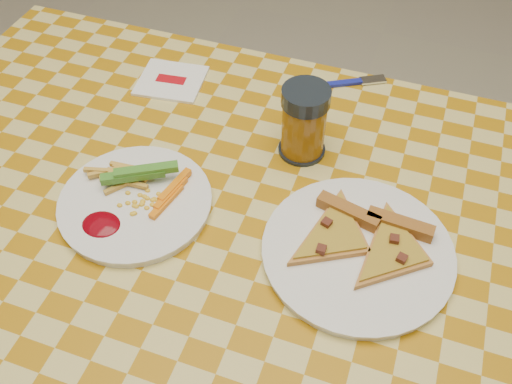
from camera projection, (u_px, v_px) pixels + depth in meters
table at (238, 261)px, 0.89m from camera, size 1.28×0.88×0.76m
plate_left at (136, 204)px, 0.87m from camera, size 0.25×0.25×0.01m
plate_right at (357, 253)px, 0.81m from camera, size 0.31×0.31×0.01m
fries_veggies at (134, 188)px, 0.87m from camera, size 0.18×0.16×0.04m
pizza_slices at (363, 240)px, 0.81m from camera, size 0.23×0.21×0.02m
drink_glass at (304, 123)px, 0.91m from camera, size 0.08×0.08×0.13m
napkin at (171, 81)px, 1.07m from camera, size 0.13×0.12×0.01m
fork at (347, 83)px, 1.07m from camera, size 0.14×0.09×0.01m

